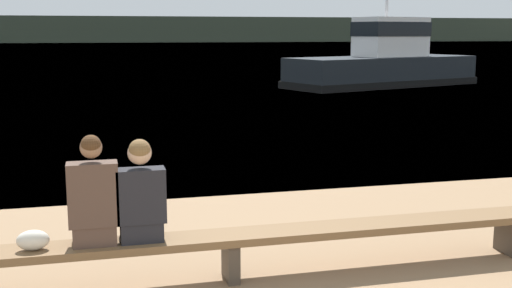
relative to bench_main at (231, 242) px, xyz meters
The scene contains 7 objects.
water_surface 123.28m from the bench_main, 90.12° to the left, with size 240.00×240.00×0.00m, color #426B8E.
far_shoreline 150.83m from the bench_main, 90.10° to the left, with size 600.00×12.00×5.96m, color #384233.
bench_main is the anchor object (origin of this frame).
person_left 1.41m from the bench_main, behind, with size 0.46×0.36×1.05m.
person_right 1.01m from the bench_main, behind, with size 0.46×0.37×0.99m.
shopping_bag 1.86m from the bench_main, behind, with size 0.29×0.17×0.19m.
tugboat_red 24.15m from the bench_main, 61.11° to the left, with size 9.94×5.88×6.00m.
Camera 1 is at (-1.00, -2.80, 2.45)m, focal length 45.00 mm.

